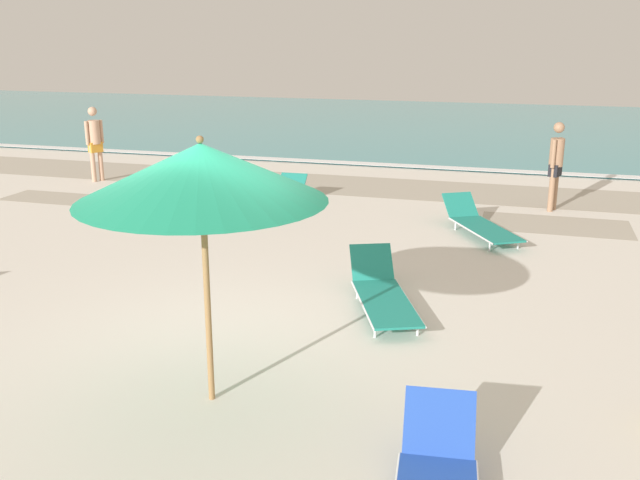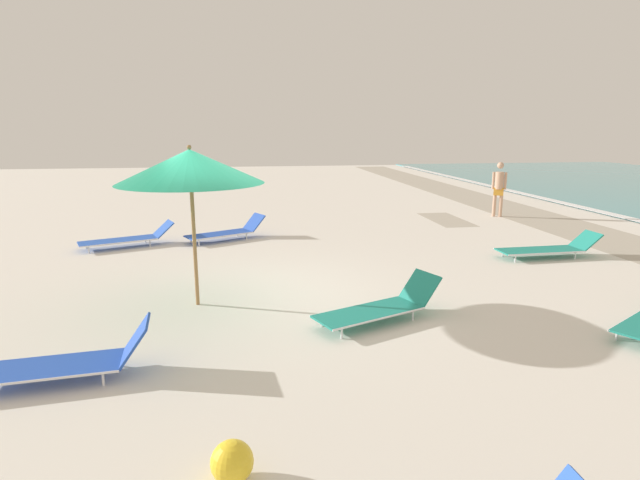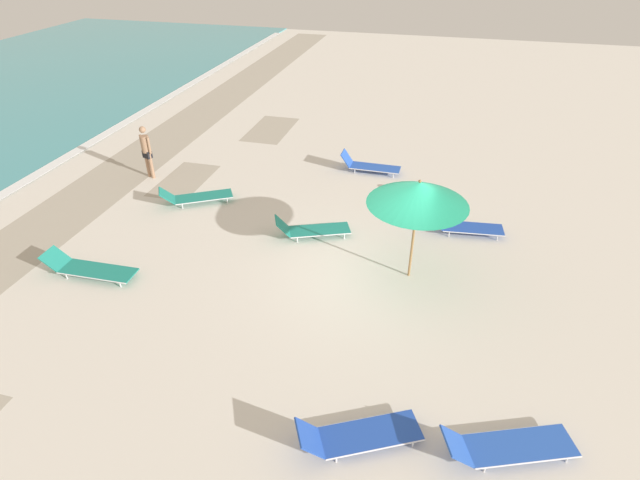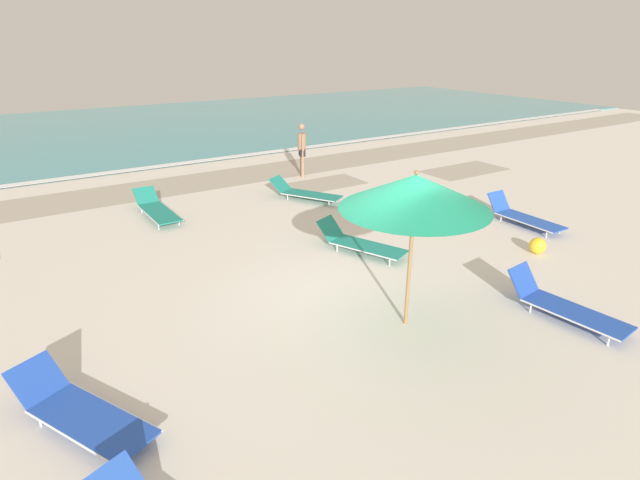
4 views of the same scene
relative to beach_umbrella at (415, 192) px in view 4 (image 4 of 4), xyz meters
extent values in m
cube|color=silver|center=(-0.24, 0.85, -2.32)|extent=(60.00, 60.00, 0.16)
cube|color=#AFA492|center=(-0.24, 10.15, -2.24)|extent=(57.00, 2.20, 0.00)
cube|color=#AFA492|center=(3.38, 7.77, -2.24)|extent=(2.69, 1.42, 0.00)
cube|color=#AFA492|center=(8.59, 6.57, -2.24)|extent=(3.06, 1.58, 0.00)
cube|color=teal|center=(-0.24, 21.76, -2.21)|extent=(60.00, 18.18, 0.06)
cube|color=white|center=(-0.24, 12.73, -2.17)|extent=(56.00, 0.44, 0.01)
cylinder|color=#9E7547|center=(0.00, 0.00, -1.11)|extent=(0.06, 0.06, 2.25)
cone|color=#1E936B|center=(0.00, 0.00, 0.01)|extent=(2.28, 2.28, 0.52)
cylinder|color=#166E50|center=(0.00, 0.00, -0.24)|extent=(2.21, 2.21, 0.01)
sphere|color=#9E7547|center=(0.00, 0.00, 0.30)|extent=(0.07, 0.07, 0.07)
cube|color=#1E8475|center=(1.21, 2.56, -2.06)|extent=(1.19, 1.75, 0.03)
cylinder|color=silver|center=(0.94, 2.45, -2.06)|extent=(0.66, 1.53, 0.03)
cylinder|color=silver|center=(1.49, 2.68, -2.06)|extent=(0.66, 1.53, 0.03)
cube|color=#1E8475|center=(0.83, 3.48, -1.85)|extent=(0.68, 0.57, 0.44)
cylinder|color=silver|center=(1.23, 1.87, -2.16)|extent=(0.03, 0.03, 0.16)
cylinder|color=silver|center=(1.70, 2.07, -2.16)|extent=(0.03, 0.03, 0.16)
cylinder|color=silver|center=(0.73, 3.06, -2.16)|extent=(0.03, 0.03, 0.16)
cylinder|color=silver|center=(1.20, 3.25, -2.16)|extent=(0.03, 0.03, 0.16)
cube|color=#1E8475|center=(2.19, 6.46, -2.06)|extent=(1.38, 1.78, 0.03)
cylinder|color=silver|center=(1.93, 6.31, -2.06)|extent=(0.89, 1.49, 0.03)
cylinder|color=silver|center=(2.45, 6.62, -2.06)|extent=(0.89, 1.49, 0.03)
cube|color=#1E8475|center=(1.66, 7.38, -1.88)|extent=(0.71, 0.66, 0.39)
cylinder|color=silver|center=(2.31, 5.76, -2.16)|extent=(0.03, 0.03, 0.16)
cylinder|color=silver|center=(2.75, 6.02, -2.16)|extent=(0.03, 0.03, 0.16)
cylinder|color=silver|center=(1.63, 6.91, -2.16)|extent=(0.03, 0.03, 0.16)
cylinder|color=silver|center=(2.07, 7.17, -2.16)|extent=(0.03, 0.03, 0.16)
cube|color=blue|center=(5.59, 1.74, -2.06)|extent=(0.62, 1.69, 0.03)
cylinder|color=silver|center=(5.29, 1.75, -2.06)|extent=(0.05, 1.68, 0.03)
cylinder|color=silver|center=(5.89, 1.74, -2.06)|extent=(0.05, 1.68, 0.03)
cube|color=blue|center=(5.61, 2.74, -1.84)|extent=(0.58, 0.35, 0.47)
cylinder|color=silver|center=(5.33, 1.09, -2.16)|extent=(0.03, 0.03, 0.16)
cylinder|color=silver|center=(5.84, 1.09, -2.16)|extent=(0.03, 0.03, 0.16)
cylinder|color=silver|center=(5.35, 2.40, -2.16)|extent=(0.03, 0.03, 0.16)
cylinder|color=silver|center=(5.86, 2.40, -2.16)|extent=(0.03, 0.03, 0.16)
cube|color=blue|center=(2.36, -1.48, -2.06)|extent=(0.77, 1.69, 0.03)
cylinder|color=silver|center=(2.07, -1.51, -2.06)|extent=(0.20, 1.63, 0.03)
cylinder|color=silver|center=(2.66, -1.45, -2.06)|extent=(0.20, 1.63, 0.03)
cube|color=blue|center=(2.26, -0.51, -1.84)|extent=(0.61, 0.40, 0.47)
cylinder|color=silver|center=(2.18, -2.14, -2.16)|extent=(0.03, 0.03, 0.16)
cylinder|color=silver|center=(2.69, -2.08, -2.16)|extent=(0.03, 0.03, 0.16)
cylinder|color=silver|center=(2.04, -0.87, -2.16)|extent=(0.03, 0.03, 0.16)
cylinder|color=silver|center=(2.55, -0.82, -2.16)|extent=(0.03, 0.03, 0.16)
cube|color=#1E8475|center=(-1.94, 7.25, -2.06)|extent=(0.65, 1.86, 0.03)
cylinder|color=silver|center=(-2.24, 7.24, -2.06)|extent=(0.08, 1.85, 0.03)
cylinder|color=silver|center=(-1.64, 7.26, -2.06)|extent=(0.08, 1.85, 0.03)
cube|color=#1E8475|center=(-1.97, 8.38, -1.88)|extent=(0.59, 0.46, 0.38)
cylinder|color=silver|center=(-2.18, 6.52, -2.16)|extent=(0.03, 0.03, 0.16)
cylinder|color=silver|center=(-1.67, 6.54, -2.16)|extent=(0.03, 0.03, 0.16)
cylinder|color=silver|center=(-2.22, 7.96, -2.16)|extent=(0.03, 0.03, 0.16)
cylinder|color=silver|center=(-1.71, 7.98, -2.16)|extent=(0.03, 0.03, 0.16)
cube|color=blue|center=(-4.76, 0.13, -2.06)|extent=(1.29, 1.76, 0.03)
cylinder|color=silver|center=(-5.02, 0.00, -2.06)|extent=(0.79, 1.50, 0.03)
cylinder|color=silver|center=(-4.49, 0.27, -2.06)|extent=(0.79, 1.50, 0.03)
cube|color=blue|center=(-5.22, 1.04, -1.86)|extent=(0.70, 0.62, 0.42)
cylinder|color=silver|center=(-4.69, -0.56, -2.16)|extent=(0.03, 0.03, 0.16)
cylinder|color=silver|center=(-4.23, -0.33, -2.16)|extent=(0.03, 0.03, 0.16)
cylinder|color=silver|center=(-5.28, 0.60, -2.16)|extent=(0.03, 0.03, 0.16)
cylinder|color=silver|center=(-4.82, 0.83, -2.16)|extent=(0.03, 0.03, 0.16)
cylinder|color=#A37A5B|center=(3.30, 8.85, -1.79)|extent=(0.11, 0.11, 0.90)
cylinder|color=#A37A5B|center=(3.37, 9.03, -1.79)|extent=(0.11, 0.11, 0.90)
cube|color=black|center=(3.33, 8.94, -1.42)|extent=(0.27, 0.34, 0.24)
cylinder|color=#A37A5B|center=(3.33, 8.94, -1.06)|extent=(0.27, 0.27, 0.55)
cylinder|color=#A37A5B|center=(3.27, 8.77, -1.07)|extent=(0.08, 0.08, 0.55)
cylinder|color=#A37A5B|center=(3.40, 9.11, -1.07)|extent=(0.08, 0.08, 0.55)
sphere|color=#A37A5B|center=(3.33, 8.94, -0.58)|extent=(0.21, 0.21, 0.21)
sphere|color=yellow|center=(4.34, 0.64, -2.06)|extent=(0.35, 0.35, 0.35)
camera|label=1|loc=(2.77, -5.70, 1.21)|focal=40.00mm
camera|label=2|loc=(7.95, 0.81, 0.58)|focal=28.00mm
camera|label=3|loc=(-9.96, -0.35, 5.09)|focal=28.00mm
camera|label=4|loc=(-4.98, -5.20, 2.12)|focal=28.00mm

